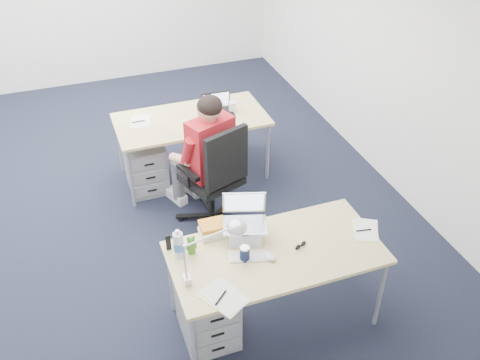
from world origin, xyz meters
name	(u,v)px	position (x,y,z in m)	size (l,w,h in m)	color
floor	(115,225)	(0.00, 0.00, 0.00)	(7.00, 7.00, 0.00)	black
room	(86,65)	(0.00, 0.00, 1.71)	(6.02, 7.02, 2.80)	white
desk_near	(276,256)	(1.05, -1.61, 0.68)	(1.60, 0.80, 0.73)	tan
desk_far	(191,122)	(1.00, 0.59, 0.68)	(1.60, 0.80, 0.73)	tan
office_chair	(214,195)	(0.97, -0.27, 0.32)	(0.91, 0.91, 1.13)	black
seated_person	(202,156)	(0.91, -0.09, 0.68)	(0.62, 0.83, 1.37)	#B01920
drawer_pedestal_near	(207,309)	(0.50, -1.59, 0.28)	(0.40, 0.50, 0.55)	#9FA3A5
drawer_pedestal_far	(146,165)	(0.46, 0.55, 0.28)	(0.40, 0.50, 0.55)	#9FA3A5
silver_laptop	(245,221)	(0.88, -1.39, 0.90)	(0.33, 0.26, 0.35)	silver
wireless_keyboard	(249,256)	(0.83, -1.60, 0.74)	(0.29, 0.12, 0.01)	white
computer_mouse	(270,257)	(0.97, -1.67, 0.75)	(0.07, 0.11, 0.04)	white
headphones	(241,237)	(0.85, -1.39, 0.75)	(0.24, 0.18, 0.04)	black
can_koozie	(245,253)	(0.79, -1.61, 0.79)	(0.07, 0.07, 0.12)	#141E41
water_bottle	(178,243)	(0.35, -1.41, 0.85)	(0.08, 0.08, 0.25)	silver
bear_figurine	(191,244)	(0.45, -1.40, 0.81)	(0.08, 0.06, 0.16)	#29691C
book_stack	(214,229)	(0.67, -1.26, 0.78)	(0.22, 0.17, 0.10)	silver
cordless_phone	(168,242)	(0.30, -1.31, 0.80)	(0.04, 0.02, 0.14)	black
papers_left	(224,298)	(0.53, -1.92, 0.74)	(0.21, 0.31, 0.01)	#FFFC93
papers_right	(365,231)	(1.80, -1.63, 0.73)	(0.18, 0.26, 0.01)	#FFFC93
sunglasses	(301,246)	(1.24, -1.63, 0.74)	(0.11, 0.05, 0.03)	black
desk_lamp	(205,253)	(0.48, -1.69, 0.97)	(0.42, 0.15, 0.47)	silver
dark_laptop	(218,104)	(1.30, 0.58, 0.84)	(0.32, 0.31, 0.23)	black
far_cup	(232,107)	(1.46, 0.59, 0.79)	(0.08, 0.08, 0.11)	white
far_papers	(140,122)	(0.47, 0.68, 0.73)	(0.20, 0.28, 0.01)	white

